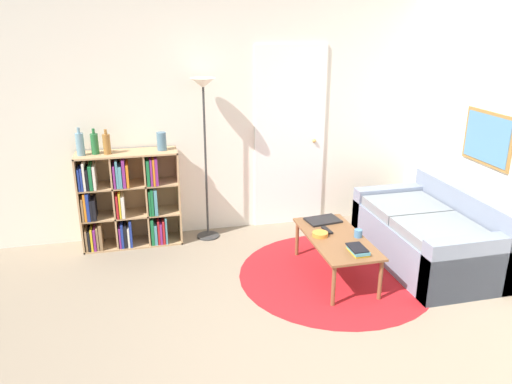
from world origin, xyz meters
TOP-DOWN VIEW (x-y plane):
  - ground_plane at (0.00, 0.00)m, footprint 14.00×14.00m
  - wall_back at (0.02, 2.72)m, footprint 7.06×0.11m
  - wall_right at (2.05, 1.35)m, footprint 0.08×5.69m
  - rug at (0.57, 1.31)m, footprint 1.85×1.85m
  - bookshelf at (-1.36, 2.50)m, footprint 1.04×0.34m
  - floor_lamp at (-0.49, 2.49)m, footprint 0.26×0.26m
  - couch at (1.61, 1.36)m, footprint 0.91×1.56m
  - coffee_table at (0.56, 1.31)m, footprint 0.51×1.07m
  - laptop at (0.57, 1.70)m, footprint 0.36×0.27m
  - bowl at (0.42, 1.36)m, footprint 0.15×0.15m
  - book_stack_on_table at (0.61, 0.95)m, footprint 0.15×0.22m
  - cup at (0.75, 1.26)m, footprint 0.07×0.07m
  - remote at (0.52, 1.45)m, footprint 0.06×0.17m
  - bottle_left at (-1.75, 2.48)m, footprint 0.08×0.08m
  - bottle_middle at (-1.61, 2.50)m, footprint 0.08×0.08m
  - bottle_right at (-1.49, 2.48)m, footprint 0.08×0.08m
  - vase_on_shelf at (-0.94, 2.50)m, footprint 0.10×0.10m

SIDE VIEW (x-z plane):
  - ground_plane at x=0.00m, z-range 0.00..0.00m
  - rug at x=0.57m, z-range 0.00..0.01m
  - couch at x=1.61m, z-range -0.09..0.65m
  - coffee_table at x=0.56m, z-range 0.16..0.57m
  - laptop at x=0.57m, z-range 0.40..0.42m
  - remote at x=0.52m, z-range 0.40..0.42m
  - bowl at x=0.42m, z-range 0.40..0.44m
  - book_stack_on_table at x=0.61m, z-range 0.40..0.46m
  - cup at x=0.75m, z-range 0.40..0.48m
  - bookshelf at x=-1.36m, z-range -0.02..1.01m
  - vase_on_shelf at x=-0.94m, z-range 1.03..1.22m
  - bottle_right at x=-1.49m, z-range 1.01..1.26m
  - bottle_middle at x=-1.61m, z-range 1.01..1.27m
  - bottle_left at x=-1.75m, z-range 1.01..1.29m
  - wall_back at x=0.02m, z-range -0.01..2.59m
  - wall_right at x=2.05m, z-range 0.00..2.60m
  - floor_lamp at x=-0.49m, z-range 0.55..2.32m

